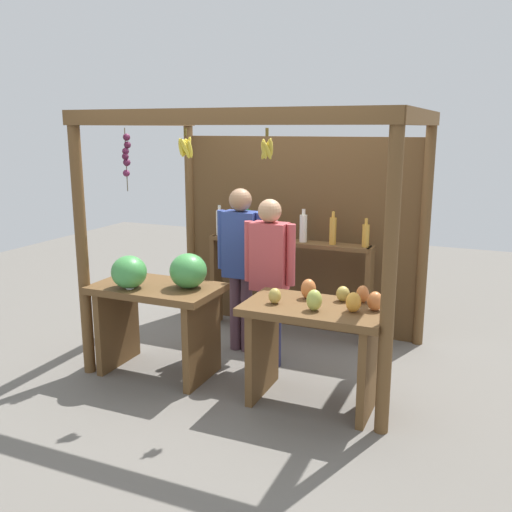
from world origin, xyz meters
TOP-DOWN VIEW (x-y plane):
  - ground_plane at (0.00, 0.00)m, footprint 12.00×12.00m
  - market_stall at (-0.00, 0.40)m, footprint 2.72×1.97m
  - fruit_counter_left at (-0.69, -0.71)m, footprint 1.09×0.64m
  - fruit_counter_right at (0.73, -0.69)m, footprint 1.09×0.64m
  - bottle_shelf_unit at (-0.02, 0.70)m, footprint 1.74×0.22m
  - vendor_man at (-0.27, 0.07)m, footprint 0.48×0.21m
  - vendor_woman at (0.11, -0.15)m, footprint 0.48×0.21m

SIDE VIEW (x-z plane):
  - ground_plane at x=0.00m, z-range 0.00..0.00m
  - fruit_counter_right at x=0.73m, z-range 0.11..1.08m
  - fruit_counter_left at x=-0.69m, z-range 0.15..1.25m
  - bottle_shelf_unit at x=-0.02m, z-range 0.11..1.47m
  - vendor_woman at x=0.11m, z-range 0.15..1.68m
  - vendor_man at x=-0.27m, z-range 0.16..1.74m
  - market_stall at x=0.00m, z-range 0.20..2.48m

